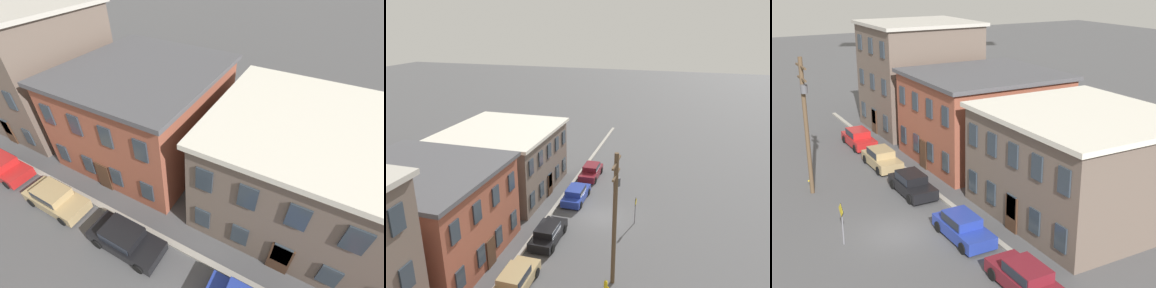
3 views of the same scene
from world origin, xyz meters
TOP-DOWN VIEW (x-y plane):
  - ground_plane at (0.00, 0.00)m, footprint 200.00×200.00m
  - kerb_strip at (0.00, 4.50)m, footprint 56.00×0.36m
  - apartment_midblock at (-8.97, 11.26)m, footprint 10.42×11.03m
  - apartment_far at (2.97, 10.90)m, footprint 11.52×10.32m
  - car_tan at (-10.74, 3.25)m, footprint 4.40×1.92m
  - car_black at (-4.88, 3.19)m, footprint 4.40×1.92m
  - car_blue at (2.39, 3.06)m, footprint 4.40×1.92m
  - car_maroon at (8.37, 3.10)m, footprint 4.40×1.92m
  - caution_sign at (-0.24, -3.04)m, footprint 0.85×0.08m
  - utility_pole at (-8.26, -2.72)m, footprint 2.40×0.44m
  - fire_hydrant at (-9.44, -2.50)m, footprint 0.24×0.34m

SIDE VIEW (x-z plane):
  - ground_plane at x=0.00m, z-range 0.00..0.00m
  - kerb_strip at x=0.00m, z-range 0.00..0.16m
  - fire_hydrant at x=-9.44m, z-range 0.00..0.96m
  - car_tan at x=-10.74m, z-range 0.03..1.46m
  - car_black at x=-4.88m, z-range 0.03..1.46m
  - car_blue at x=2.39m, z-range 0.03..1.46m
  - car_maroon at x=8.37m, z-range 0.03..1.46m
  - caution_sign at x=-0.24m, z-range 0.40..2.89m
  - apartment_far at x=2.97m, z-range 0.01..6.55m
  - apartment_midblock at x=-8.97m, z-range 0.01..6.93m
  - utility_pole at x=-8.26m, z-range 0.57..9.84m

